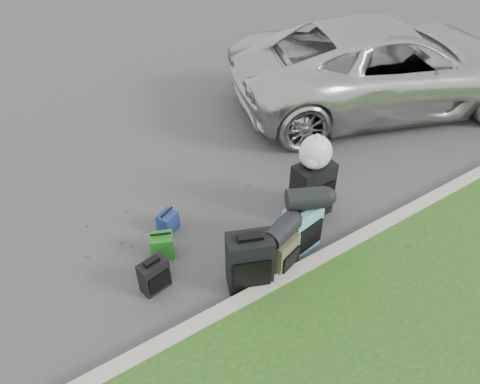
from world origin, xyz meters
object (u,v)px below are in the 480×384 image
suitcase_large_black_right (312,190)px  tote_navy (168,222)px  suitcase_large_black_left (250,262)px  suitcase_teal (302,228)px  suv (386,65)px  tote_green (162,246)px  suitcase_small_black (154,275)px  suitcase_olive (282,254)px

suitcase_large_black_right → tote_navy: bearing=156.6°
tote_navy → suitcase_large_black_left: bearing=-98.9°
suitcase_teal → suitcase_large_black_right: (0.55, 0.45, 0.07)m
suv → tote_green: 5.48m
suitcase_small_black → suitcase_large_black_right: (2.41, 0.03, 0.20)m
suv → tote_navy: (-5.02, -0.94, -0.66)m
suitcase_large_black_left → suitcase_olive: 0.47m
suitcase_large_black_left → suitcase_olive: suitcase_large_black_left is taller
suitcase_small_black → tote_navy: bearing=44.0°
suitcase_large_black_left → suitcase_teal: size_ratio=1.10×
suv → suitcase_teal: suv is taller
suv → suitcase_teal: (-3.74, -2.18, -0.45)m
suitcase_large_black_left → suitcase_olive: size_ratio=1.42×
suitcase_large_black_left → suitcase_teal: suitcase_large_black_left is taller
suitcase_large_black_right → suitcase_teal: bearing=-140.2°
suv → tote_navy: bearing=120.7°
suitcase_large_black_left → suv: bearing=49.5°
suitcase_olive → suv: bearing=12.2°
tote_green → tote_navy: bearing=78.5°
suitcase_olive → tote_navy: (-0.85, 1.42, -0.13)m
suv → suitcase_olive: size_ratio=10.71×
suitcase_teal → tote_green: suitcase_teal is taller
suitcase_large_black_left → suitcase_teal: bearing=31.6°
suitcase_large_black_left → suitcase_olive: (0.46, -0.04, -0.11)m
suitcase_large_black_right → suitcase_olive: bearing=-147.4°
suv → suitcase_large_black_left: 5.19m
suitcase_large_black_right → tote_green: size_ratio=2.57×
suitcase_large_black_right → tote_navy: suitcase_large_black_right is taller
suitcase_teal → tote_green: 1.78m
suitcase_small_black → tote_navy: (0.58, 0.82, -0.08)m
suitcase_large_black_left → suitcase_olive: bearing=18.3°
suitcase_large_black_left → suitcase_large_black_right: suitcase_large_black_right is taller
suv → suitcase_small_black: 5.89m
suitcase_large_black_right → tote_green: suitcase_large_black_right is taller
suitcase_small_black → tote_navy: size_ratio=1.57×
suv → suitcase_olive: 4.82m
suitcase_small_black → suitcase_large_black_left: size_ratio=0.56×
suitcase_small_black → suitcase_olive: suitcase_olive is taller
suv → suitcase_large_black_left: size_ratio=7.54×
suitcase_teal → suitcase_large_black_left: bearing=179.3°
suitcase_large_black_right → tote_navy: (-1.82, 0.79, -0.28)m
suv → suitcase_large_black_right: bearing=138.5°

